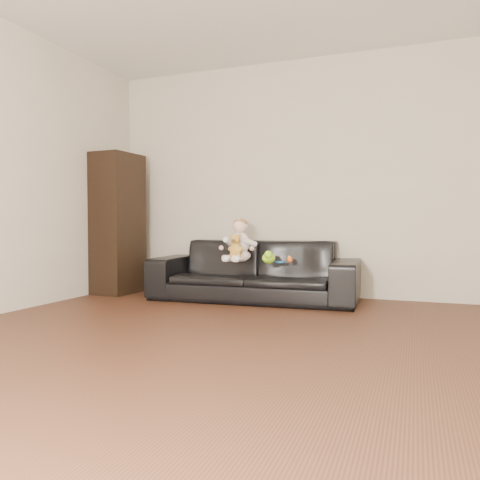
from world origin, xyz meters
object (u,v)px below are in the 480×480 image
at_px(cabinet, 118,224).
at_px(teddy_bear, 236,246).
at_px(toy_green, 269,258).
at_px(toy_blue_disc, 280,262).
at_px(toy_rattle, 290,260).
at_px(sofa, 254,270).
at_px(baby, 240,242).

height_order(cabinet, teddy_bear, cabinet).
distance_m(cabinet, toy_green, 1.90).
height_order(teddy_bear, toy_blue_disc, teddy_bear).
height_order(toy_rattle, toy_blue_disc, toy_rattle).
distance_m(sofa, baby, 0.34).
xyz_separation_m(baby, teddy_bear, (0.01, -0.14, -0.03)).
bearing_deg(toy_blue_disc, baby, -178.54).
height_order(sofa, teddy_bear, teddy_bear).
height_order(sofa, toy_blue_disc, sofa).
distance_m(teddy_bear, toy_green, 0.36).
xyz_separation_m(baby, toy_blue_disc, (0.43, 0.01, -0.19)).
bearing_deg(toy_blue_disc, toy_green, -114.70).
bearing_deg(toy_rattle, cabinet, 179.09).
relative_size(cabinet, toy_blue_disc, 15.24).
bearing_deg(toy_rattle, toy_blue_disc, 178.98).
relative_size(toy_green, toy_rattle, 2.54).
bearing_deg(teddy_bear, toy_rattle, 37.32).
height_order(toy_green, toy_blue_disc, toy_green).
bearing_deg(toy_green, cabinet, 174.36).
bearing_deg(baby, toy_rattle, 20.50).
xyz_separation_m(baby, toy_rattle, (0.53, 0.01, -0.17)).
xyz_separation_m(cabinet, teddy_bear, (1.51, -0.18, -0.22)).
relative_size(cabinet, baby, 3.59).
bearing_deg(cabinet, baby, 1.41).
distance_m(baby, toy_green, 0.41).
height_order(sofa, cabinet, cabinet).
height_order(cabinet, toy_blue_disc, cabinet).
bearing_deg(toy_rattle, sofa, 165.59).
bearing_deg(cabinet, toy_blue_disc, 2.08).
bearing_deg(toy_green, toy_rattle, 41.80).
relative_size(baby, toy_rattle, 7.32).
height_order(baby, teddy_bear, baby).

